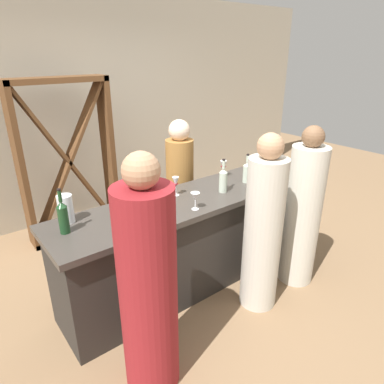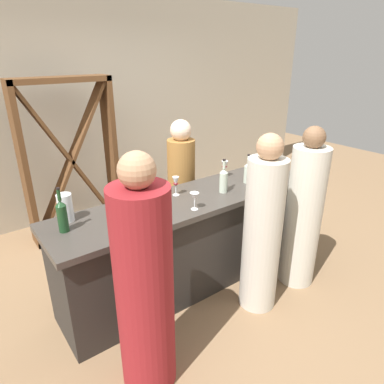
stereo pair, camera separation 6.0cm
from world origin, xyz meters
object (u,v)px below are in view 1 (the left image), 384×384
wine_bottle_leftmost_olive_green (63,216)px  water_pitcher (66,209)px  wine_bottle_second_left_clear_pale (134,216)px  wine_bottle_rightmost_olive_green (255,178)px  wine_glass_near_left (195,197)px  wine_bottle_second_right_clear_pale (223,180)px  wine_glass_near_center (176,183)px  wine_bottle_far_right_clear_pale (247,172)px  person_center_guest (303,214)px  wine_bottle_center_dark_green (136,206)px  wine_rack (68,161)px  person_right_guest (148,289)px  person_left_guest (263,231)px  person_server_behind (180,189)px  wine_glass_near_right (223,166)px

wine_bottle_leftmost_olive_green → water_pitcher: bearing=65.1°
wine_bottle_second_left_clear_pale → water_pitcher: wine_bottle_second_left_clear_pale is taller
wine_bottle_rightmost_olive_green → wine_glass_near_left: size_ratio=2.15×
wine_bottle_second_right_clear_pale → wine_glass_near_center: bearing=152.5°
wine_bottle_far_right_clear_pale → wine_glass_near_left: wine_bottle_far_right_clear_pale is taller
person_center_guest → wine_bottle_second_left_clear_pale: bearing=69.7°
wine_bottle_rightmost_olive_green → wine_bottle_far_right_clear_pale: bearing=62.2°
wine_bottle_center_dark_green → water_pitcher: (-0.45, 0.27, 0.00)m
wine_rack → water_pitcher: 1.53m
wine_rack → wine_bottle_rightmost_olive_green: (1.07, -1.88, 0.10)m
wine_rack → person_right_guest: (-0.36, -2.33, -0.17)m
wine_bottle_rightmost_olive_green → person_right_guest: (-1.43, -0.45, -0.27)m
wine_bottle_second_right_clear_pale → person_right_guest: size_ratio=0.19×
wine_bottle_leftmost_olive_green → wine_glass_near_center: (1.02, 0.07, -0.01)m
wine_bottle_far_right_clear_pale → person_center_guest: (0.19, -0.55, -0.30)m
person_center_guest → wine_glass_near_left: bearing=62.9°
wine_bottle_second_right_clear_pale → wine_bottle_far_right_clear_pale: bearing=6.4°
wine_glass_near_center → person_right_guest: bearing=-134.5°
person_left_guest → person_server_behind: size_ratio=1.06×
wine_bottle_second_right_clear_pale → wine_glass_near_right: 0.41m
water_pitcher → person_left_guest: person_left_guest is taller
wine_bottle_center_dark_green → wine_bottle_second_right_clear_pale: bearing=-0.9°
wine_rack → wine_bottle_second_left_clear_pale: bearing=-95.3°
person_right_guest → wine_glass_near_left: bearing=-46.3°
person_right_guest → wine_bottle_rightmost_olive_green: bearing=-61.1°
wine_bottle_second_right_clear_pale → wine_glass_near_right: bearing=46.8°
wine_bottle_center_dark_green → wine_bottle_rightmost_olive_green: 1.16m
wine_bottle_center_dark_green → person_left_guest: size_ratio=0.18×
wine_glass_near_right → wine_glass_near_left: bearing=-148.8°
wine_bottle_center_dark_green → person_center_guest: 1.56m
wine_bottle_second_left_clear_pale → wine_bottle_second_right_clear_pale: (1.00, 0.12, 0.01)m
wine_rack → water_pitcher: bearing=-109.8°
person_center_guest → person_server_behind: 1.34m
wine_bottle_second_right_clear_pale → person_server_behind: 0.80m
wine_bottle_second_left_clear_pale → person_center_guest: 1.61m
wine_bottle_second_left_clear_pale → wine_bottle_center_dark_green: 0.17m
wine_bottle_center_dark_green → person_right_guest: size_ratio=0.17×
wine_rack → wine_glass_near_center: wine_rack is taller
wine_glass_near_right → person_left_guest: bearing=-110.0°
wine_bottle_rightmost_olive_green → person_center_guest: bearing=-50.8°
wine_rack → wine_glass_near_right: 1.81m
wine_glass_near_center → person_left_guest: (0.37, -0.72, -0.30)m
wine_bottle_center_dark_green → person_server_behind: bearing=37.4°
wine_glass_near_left → wine_bottle_far_right_clear_pale: bearing=12.6°
person_center_guest → water_pitcher: bearing=60.9°
person_server_behind → wine_bottle_rightmost_olive_green: bearing=1.8°
wine_bottle_second_left_clear_pale → wine_glass_near_left: size_ratio=1.94×
wine_glass_near_right → person_right_guest: (-1.46, -0.90, -0.27)m
wine_bottle_second_right_clear_pale → wine_glass_near_left: size_ratio=2.13×
wine_bottle_second_left_clear_pale → wine_glass_near_left: 0.56m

